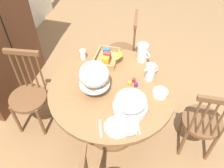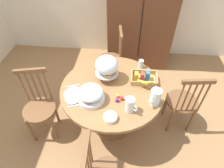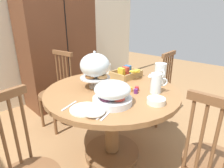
{
  "view_description": "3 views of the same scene",
  "coord_description": "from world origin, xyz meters",
  "px_view_note": "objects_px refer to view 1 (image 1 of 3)",
  "views": [
    {
      "loc": [
        -1.53,
        -0.45,
        2.38
      ],
      "look_at": [
        -0.05,
        -0.07,
        0.79
      ],
      "focal_mm": 37.91,
      "sensor_mm": 36.0,
      "label": 1
    },
    {
      "loc": [
        0.1,
        -1.62,
        2.3
      ],
      "look_at": [
        -0.05,
        -0.07,
        0.79
      ],
      "focal_mm": 30.09,
      "sensor_mm": 36.0,
      "label": 2
    },
    {
      "loc": [
        -1.14,
        -1.17,
        1.35
      ],
      "look_at": [
        -0.05,
        -0.07,
        0.79
      ],
      "focal_mm": 29.07,
      "sensor_mm": 36.0,
      "label": 3
    }
  ],
  "objects_px": {
    "windsor_chair_by_cabinet": "(29,96)",
    "china_plate_large": "(117,127)",
    "dining_table": "(112,102)",
    "milk_pitcher": "(150,73)",
    "orange_juice_pitcher": "(142,53)",
    "china_plate_small": "(128,128)",
    "cereal_bowl": "(160,93)",
    "cereal_basket": "(108,58)",
    "windsor_chair_near_window": "(123,52)",
    "pastry_stand_with_dome": "(94,75)",
    "fruit_platter_covered": "(130,103)",
    "windsor_chair_far_side": "(202,123)",
    "drinking_glass": "(83,54)"
  },
  "relations": [
    {
      "from": "drinking_glass",
      "to": "windsor_chair_far_side",
      "type": "bearing_deg",
      "value": -103.61
    },
    {
      "from": "fruit_platter_covered",
      "to": "cereal_bowl",
      "type": "height_order",
      "value": "fruit_platter_covered"
    },
    {
      "from": "dining_table",
      "to": "windsor_chair_by_cabinet",
      "type": "height_order",
      "value": "windsor_chair_by_cabinet"
    },
    {
      "from": "orange_juice_pitcher",
      "to": "china_plate_small",
      "type": "height_order",
      "value": "orange_juice_pitcher"
    },
    {
      "from": "pastry_stand_with_dome",
      "to": "china_plate_small",
      "type": "bearing_deg",
      "value": -130.88
    },
    {
      "from": "windsor_chair_by_cabinet",
      "to": "drinking_glass",
      "type": "xyz_separation_m",
      "value": [
        0.43,
        -0.5,
        0.34
      ]
    },
    {
      "from": "china_plate_large",
      "to": "windsor_chair_near_window",
      "type": "bearing_deg",
      "value": 10.51
    },
    {
      "from": "windsor_chair_near_window",
      "to": "windsor_chair_by_cabinet",
      "type": "bearing_deg",
      "value": 140.75
    },
    {
      "from": "windsor_chair_near_window",
      "to": "orange_juice_pitcher",
      "type": "relative_size",
      "value": 4.94
    },
    {
      "from": "windsor_chair_by_cabinet",
      "to": "china_plate_large",
      "type": "height_order",
      "value": "windsor_chair_by_cabinet"
    },
    {
      "from": "windsor_chair_by_cabinet",
      "to": "windsor_chair_near_window",
      "type": "bearing_deg",
      "value": -39.25
    },
    {
      "from": "china_plate_small",
      "to": "drinking_glass",
      "type": "height_order",
      "value": "drinking_glass"
    },
    {
      "from": "windsor_chair_by_cabinet",
      "to": "cereal_basket",
      "type": "height_order",
      "value": "windsor_chair_by_cabinet"
    },
    {
      "from": "windsor_chair_by_cabinet",
      "to": "windsor_chair_far_side",
      "type": "relative_size",
      "value": 1.0
    },
    {
      "from": "china_plate_large",
      "to": "drinking_glass",
      "type": "distance_m",
      "value": 0.94
    },
    {
      "from": "pastry_stand_with_dome",
      "to": "drinking_glass",
      "type": "distance_m",
      "value": 0.51
    },
    {
      "from": "dining_table",
      "to": "milk_pitcher",
      "type": "xyz_separation_m",
      "value": [
        0.21,
        -0.32,
        0.29
      ]
    },
    {
      "from": "china_plate_large",
      "to": "china_plate_small",
      "type": "distance_m",
      "value": 0.09
    },
    {
      "from": "milk_pitcher",
      "to": "cereal_bowl",
      "type": "height_order",
      "value": "milk_pitcher"
    },
    {
      "from": "windsor_chair_by_cabinet",
      "to": "orange_juice_pitcher",
      "type": "relative_size",
      "value": 4.94
    },
    {
      "from": "dining_table",
      "to": "cereal_basket",
      "type": "xyz_separation_m",
      "value": [
        0.37,
        0.14,
        0.25
      ]
    },
    {
      "from": "windsor_chair_near_window",
      "to": "china_plate_large",
      "type": "distance_m",
      "value": 1.38
    },
    {
      "from": "milk_pitcher",
      "to": "orange_juice_pitcher",
      "type": "bearing_deg",
      "value": 24.69
    },
    {
      "from": "windsor_chair_far_side",
      "to": "cereal_bowl",
      "type": "bearing_deg",
      "value": 89.39
    },
    {
      "from": "orange_juice_pitcher",
      "to": "cereal_bowl",
      "type": "bearing_deg",
      "value": -151.27
    },
    {
      "from": "orange_juice_pitcher",
      "to": "cereal_bowl",
      "type": "height_order",
      "value": "orange_juice_pitcher"
    },
    {
      "from": "orange_juice_pitcher",
      "to": "china_plate_large",
      "type": "height_order",
      "value": "orange_juice_pitcher"
    },
    {
      "from": "cereal_bowl",
      "to": "windsor_chair_near_window",
      "type": "bearing_deg",
      "value": 31.62
    },
    {
      "from": "cereal_bowl",
      "to": "dining_table",
      "type": "bearing_deg",
      "value": 93.23
    },
    {
      "from": "windsor_chair_far_side",
      "to": "windsor_chair_by_cabinet",
      "type": "bearing_deg",
      "value": 93.57
    },
    {
      "from": "windsor_chair_by_cabinet",
      "to": "pastry_stand_with_dome",
      "type": "bearing_deg",
      "value": -88.66
    },
    {
      "from": "cereal_basket",
      "to": "cereal_bowl",
      "type": "distance_m",
      "value": 0.68
    },
    {
      "from": "windsor_chair_near_window",
      "to": "milk_pitcher",
      "type": "xyz_separation_m",
      "value": [
        -0.69,
        -0.41,
        0.37
      ]
    },
    {
      "from": "fruit_platter_covered",
      "to": "china_plate_small",
      "type": "relative_size",
      "value": 2.0
    },
    {
      "from": "dining_table",
      "to": "orange_juice_pitcher",
      "type": "distance_m",
      "value": 0.6
    },
    {
      "from": "dining_table",
      "to": "milk_pitcher",
      "type": "bearing_deg",
      "value": -56.8
    },
    {
      "from": "china_plate_large",
      "to": "china_plate_small",
      "type": "bearing_deg",
      "value": -85.16
    },
    {
      "from": "drinking_glass",
      "to": "milk_pitcher",
      "type": "bearing_deg",
      "value": -99.78
    },
    {
      "from": "windsor_chair_far_side",
      "to": "orange_juice_pitcher",
      "type": "bearing_deg",
      "value": 57.14
    },
    {
      "from": "china_plate_small",
      "to": "drinking_glass",
      "type": "xyz_separation_m",
      "value": [
        0.75,
        0.65,
        0.04
      ]
    },
    {
      "from": "pastry_stand_with_dome",
      "to": "china_plate_large",
      "type": "xyz_separation_m",
      "value": [
        -0.34,
        -0.3,
        -0.19
      ]
    },
    {
      "from": "windsor_chair_near_window",
      "to": "cereal_bowl",
      "type": "xyz_separation_m",
      "value": [
        -0.88,
        -0.54,
        0.31
      ]
    },
    {
      "from": "windsor_chair_near_window",
      "to": "cereal_bowl",
      "type": "height_order",
      "value": "windsor_chair_near_window"
    },
    {
      "from": "china_plate_large",
      "to": "orange_juice_pitcher",
      "type": "bearing_deg",
      "value": -3.13
    },
    {
      "from": "pastry_stand_with_dome",
      "to": "cereal_bowl",
      "type": "relative_size",
      "value": 2.46
    },
    {
      "from": "windsor_chair_far_side",
      "to": "cereal_basket",
      "type": "distance_m",
      "value": 1.15
    },
    {
      "from": "pastry_stand_with_dome",
      "to": "cereal_basket",
      "type": "bearing_deg",
      "value": -0.85
    },
    {
      "from": "windsor_chair_near_window",
      "to": "orange_juice_pitcher",
      "type": "bearing_deg",
      "value": -145.54
    },
    {
      "from": "pastry_stand_with_dome",
      "to": "fruit_platter_covered",
      "type": "xyz_separation_m",
      "value": [
        -0.13,
        -0.36,
        -0.11
      ]
    },
    {
      "from": "fruit_platter_covered",
      "to": "drinking_glass",
      "type": "distance_m",
      "value": 0.83
    }
  ]
}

